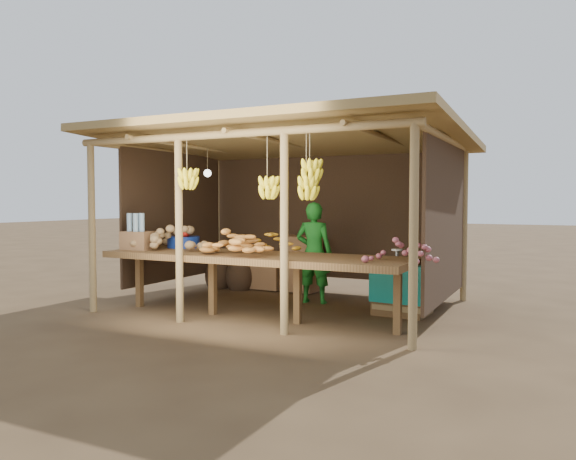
% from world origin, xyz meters
% --- Properties ---
extents(ground, '(60.00, 60.00, 0.00)m').
position_xyz_m(ground, '(0.00, 0.00, 0.00)').
color(ground, brown).
rests_on(ground, ground).
extents(stall_structure, '(4.70, 3.50, 2.43)m').
position_xyz_m(stall_structure, '(0.02, -0.01, 1.92)').
color(stall_structure, '#9F8152').
rests_on(stall_structure, ground).
extents(counter, '(3.90, 1.05, 0.80)m').
position_xyz_m(counter, '(0.00, -0.95, 0.74)').
color(counter, brown).
rests_on(counter, ground).
extents(potato_heap, '(1.22, 0.88, 0.37)m').
position_xyz_m(potato_heap, '(-1.23, -0.89, 0.99)').
color(potato_heap, '#9F7E52').
rests_on(potato_heap, counter).
extents(sweet_potato_heap, '(1.02, 0.77, 0.36)m').
position_xyz_m(sweet_potato_heap, '(-0.09, -1.13, 0.98)').
color(sweet_potato_heap, '#C47C32').
rests_on(sweet_potato_heap, counter).
extents(onion_heap, '(0.83, 0.63, 0.35)m').
position_xyz_m(onion_heap, '(1.90, -1.10, 0.98)').
color(onion_heap, '#AD545E').
rests_on(onion_heap, counter).
extents(banana_pile, '(0.67, 0.46, 0.35)m').
position_xyz_m(banana_pile, '(0.01, -0.52, 0.97)').
color(banana_pile, yellow).
rests_on(banana_pile, counter).
extents(tomato_basin, '(0.44, 0.44, 0.23)m').
position_xyz_m(tomato_basin, '(-1.35, -0.56, 0.90)').
color(tomato_basin, navy).
rests_on(tomato_basin, counter).
extents(bottle_box, '(0.42, 0.35, 0.49)m').
position_xyz_m(bottle_box, '(-1.70, -1.08, 0.99)').
color(bottle_box, '#8C623E').
rests_on(bottle_box, counter).
extents(vendor, '(0.56, 0.41, 1.43)m').
position_xyz_m(vendor, '(0.23, 0.37, 0.72)').
color(vendor, '#1A7721').
rests_on(vendor, ground).
extents(tarp_crate, '(0.77, 0.68, 0.85)m').
position_xyz_m(tarp_crate, '(1.56, 0.14, 0.35)').
color(tarp_crate, brown).
rests_on(tarp_crate, ground).
extents(carton_stack, '(1.18, 0.49, 0.87)m').
position_xyz_m(carton_stack, '(-0.52, 1.13, 0.39)').
color(carton_stack, '#8C623E').
rests_on(carton_stack, ground).
extents(burlap_sacks, '(0.86, 0.45, 0.61)m').
position_xyz_m(burlap_sacks, '(-1.54, 0.90, 0.26)').
color(burlap_sacks, '#422E1E').
rests_on(burlap_sacks, ground).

